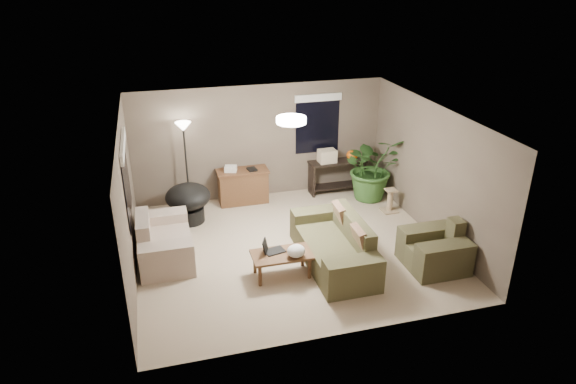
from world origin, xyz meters
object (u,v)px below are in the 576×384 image
object	(u,v)px
console_table	(337,174)
papasan_chair	(188,200)
main_sofa	(335,247)
desk	(243,186)
houseplant	(372,174)
floor_lamp	(184,137)
coffee_table	(282,257)
armchair	(435,251)
cat_scratching_post	(390,202)
loveseat	(163,243)

from	to	relation	value
console_table	papasan_chair	bearing A→B (deg)	-169.92
main_sofa	desk	size ratio (longest dim) A/B	2.00
houseplant	desk	bearing A→B (deg)	169.26
main_sofa	floor_lamp	bearing A→B (deg)	128.43
coffee_table	console_table	bearing A→B (deg)	55.39
armchair	houseplant	distance (m)	2.91
console_table	houseplant	world-z (taller)	houseplant
houseplant	coffee_table	bearing A→B (deg)	-137.31
console_table	floor_lamp	bearing A→B (deg)	-179.73
armchair	cat_scratching_post	distance (m)	2.17
coffee_table	console_table	distance (m)	3.66
papasan_chair	cat_scratching_post	world-z (taller)	papasan_chair
loveseat	papasan_chair	world-z (taller)	loveseat
main_sofa	desk	xyz separation A→B (m)	(-1.09, 2.87, 0.08)
main_sofa	armchair	xyz separation A→B (m)	(1.61, -0.56, 0.00)
loveseat	houseplant	world-z (taller)	houseplant
desk	console_table	world-z (taller)	same
loveseat	desk	bearing A→B (deg)	46.92
console_table	houseplant	size ratio (longest dim) A/B	0.88
loveseat	cat_scratching_post	bearing A→B (deg)	7.99
loveseat	console_table	bearing A→B (deg)	25.77
cat_scratching_post	console_table	bearing A→B (deg)	120.29
main_sofa	cat_scratching_post	size ratio (longest dim) A/B	4.40
main_sofa	console_table	world-z (taller)	main_sofa
desk	papasan_chair	distance (m)	1.37
papasan_chair	houseplant	bearing A→B (deg)	1.20
main_sofa	papasan_chair	bearing A→B (deg)	135.71
armchair	main_sofa	bearing A→B (deg)	160.80
houseplant	cat_scratching_post	bearing A→B (deg)	-81.71
floor_lamp	cat_scratching_post	xyz separation A→B (m)	(4.06, -1.24, -1.38)
coffee_table	floor_lamp	world-z (taller)	floor_lamp
armchair	coffee_table	bearing A→B (deg)	171.18
loveseat	armchair	size ratio (longest dim) A/B	1.60
main_sofa	desk	distance (m)	3.07
papasan_chair	houseplant	distance (m)	4.01
coffee_table	desk	bearing A→B (deg)	91.59
desk	papasan_chair	bearing A→B (deg)	-153.44
desk	houseplant	distance (m)	2.84
coffee_table	cat_scratching_post	size ratio (longest dim) A/B	2.00
papasan_chair	main_sofa	bearing A→B (deg)	-44.29
coffee_table	houseplant	distance (m)	3.68
armchair	desk	world-z (taller)	armchair
armchair	coffee_table	distance (m)	2.64
main_sofa	armchair	size ratio (longest dim) A/B	2.20
papasan_chair	houseplant	xyz separation A→B (m)	(4.01, 0.08, 0.11)
main_sofa	console_table	bearing A→B (deg)	69.36
floor_lamp	cat_scratching_post	bearing A→B (deg)	-16.94
loveseat	coffee_table	bearing A→B (deg)	-30.32
loveseat	floor_lamp	bearing A→B (deg)	71.64
desk	coffee_table	bearing A→B (deg)	-88.41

